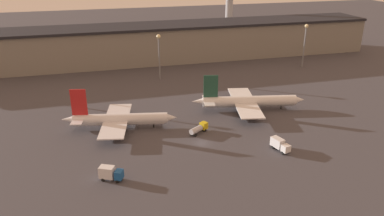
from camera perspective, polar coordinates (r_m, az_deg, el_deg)
The scene contains 9 objects.
ground at distance 111.49m, azimuth 1.46°, elevation -5.37°, with size 600.00×600.00×0.00m, color #423F44.
terminal_building at distance 195.41m, azimuth -6.47°, elevation 9.78°, with size 237.89×24.14×18.66m.
airplane_0 at distance 121.47m, azimuth -11.06°, elevation -1.70°, with size 36.53×27.78×13.55m.
airplane_1 at distance 134.75m, azimuth 8.53°, elevation 1.00°, with size 40.39×30.06×13.27m.
service_vehicle_0 at distance 109.71m, azimuth 13.22°, elevation -5.41°, with size 3.84×6.65×3.37m.
service_vehicle_1 at distance 95.77m, azimuth -12.36°, elevation -9.65°, with size 6.20×4.56×3.67m.
service_vehicle_2 at distance 116.68m, azimuth 1.05°, elevation -3.14°, with size 6.86×5.44×2.86m.
lamp_post_1 at distance 165.11m, azimuth -5.05°, elevation 8.78°, with size 1.80×1.80×19.96m.
lamp_post_2 at distance 190.31m, azimuth 16.85°, elevation 9.95°, with size 1.80×1.80×21.05m.
Camera 1 is at (-28.36, -94.30, 52.28)m, focal length 35.00 mm.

